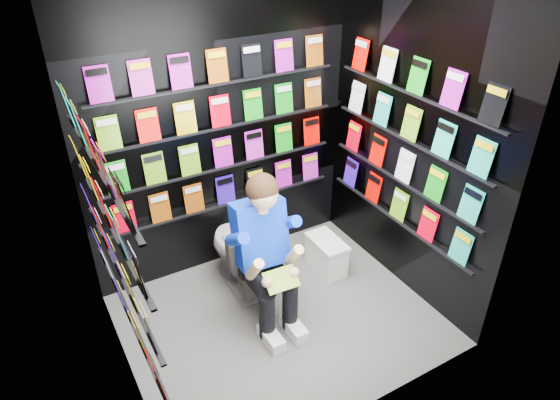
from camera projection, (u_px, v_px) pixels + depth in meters
floor at (280, 319)px, 4.11m from camera, size 2.40×2.40×0.00m
wall_back at (220, 131)px, 4.18m from camera, size 2.40×0.04×2.60m
wall_front at (371, 260)px, 2.69m from camera, size 2.40×0.04×2.60m
wall_left at (102, 231)px, 2.92m from camera, size 0.04×2.00×2.60m
wall_right at (411, 145)px, 3.95m from camera, size 0.04×2.00×2.60m
comics_back at (222, 132)px, 4.15m from camera, size 2.10×0.06×1.37m
comics_left at (107, 229)px, 2.93m from camera, size 0.06×1.70×1.37m
comics_right at (408, 145)px, 3.93m from camera, size 0.06×1.70×1.37m
toilet at (239, 251)px, 4.30m from camera, size 0.47×0.77×0.73m
longbox at (326, 256)px, 4.59m from camera, size 0.22×0.40×0.30m
longbox_lid at (327, 242)px, 4.51m from camera, size 0.24×0.42×0.03m
reader at (258, 233)px, 3.81m from camera, size 0.58×0.82×1.44m
held_comic at (281, 279)px, 3.65m from camera, size 0.26×0.16×0.11m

